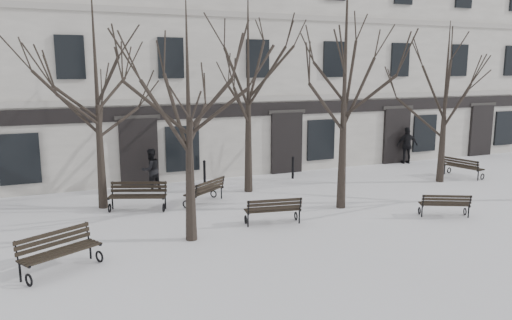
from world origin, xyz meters
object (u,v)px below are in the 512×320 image
bench_2 (445,204)px  bench_3 (138,195)px  tree_2 (346,49)px  bench_1 (273,209)px  tree_1 (188,93)px  bench_0 (59,250)px  bench_5 (463,167)px  bench_4 (206,190)px

bench_2 → bench_3: (-9.43, 4.91, 0.10)m
tree_2 → bench_1: (-3.10, -0.82, -5.12)m
bench_2 → bench_3: bench_3 is taller
bench_2 → tree_1: bearing=19.2°
bench_0 → bench_5: bearing=-14.2°
bench_1 → bench_2: size_ratio=1.11×
bench_3 → bench_4: (2.47, -0.13, -0.04)m
tree_1 → bench_2: bearing=-7.5°
tree_1 → bench_1: (2.84, 0.40, -3.80)m
tree_2 → bench_1: 6.03m
bench_4 → bench_5: bearing=141.7°
bench_1 → bench_5: bearing=-154.9°
tree_1 → bench_2: (8.55, -1.13, -3.85)m
bench_3 → bench_4: bench_3 is taller
bench_1 → bench_3: 5.02m
bench_3 → bench_2: bearing=-5.6°
bench_1 → bench_2: bench_1 is taller
tree_2 → bench_3: size_ratio=4.30×
tree_2 → bench_4: tree_2 is taller
tree_1 → bench_1: tree_1 is taller
tree_1 → bench_0: (-3.64, -0.95, -3.75)m
bench_3 → bench_5: bench_3 is taller
bench_2 → bench_5: size_ratio=0.90×
bench_0 → bench_2: (12.19, -0.18, -0.10)m
bench_0 → bench_2: bearing=-28.9°
bench_0 → bench_1: 6.62m
tree_1 → bench_3: (-0.88, 3.78, -3.75)m
bench_1 → bench_2: bearing=174.9°
tree_1 → bench_4: tree_1 is taller
bench_1 → bench_4: size_ratio=1.02×
bench_1 → bench_0: bearing=21.8°
tree_2 → bench_5: tree_2 is taller
bench_1 → bench_4: 3.48m
bench_4 → bench_2: bearing=108.3°
tree_2 → tree_1: bearing=-168.4°
tree_1 → bench_5: 14.85m
bench_2 → bench_3: 10.63m
bench_0 → bench_4: bearing=13.3°
bench_2 → bench_3: size_ratio=0.81×
tree_2 → bench_1: size_ratio=4.78×
bench_0 → bench_1: bearing=-16.3°
bench_1 → bench_4: bearing=-59.0°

